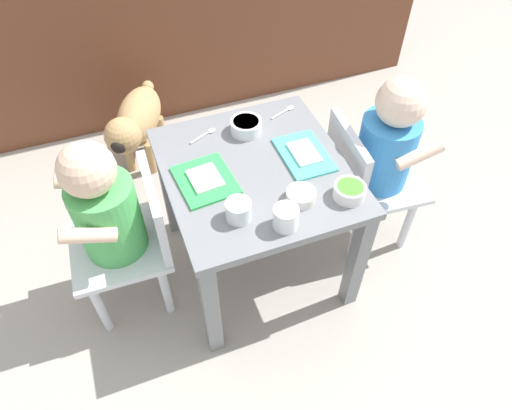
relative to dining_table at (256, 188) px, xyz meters
name	(u,v)px	position (x,y,z in m)	size (l,w,h in m)	color
ground_plane	(256,260)	(0.00, 0.00, -0.37)	(7.00, 7.00, 0.00)	#9E998E
dining_table	(256,188)	(0.00, 0.00, 0.00)	(0.52, 0.57, 0.45)	slate
seated_child_left	(110,214)	(-0.42, 0.02, 0.04)	(0.29, 0.29, 0.65)	silver
seated_child_right	(384,148)	(0.42, -0.01, 0.04)	(0.30, 0.30, 0.66)	silver
dog	(136,121)	(-0.27, 0.65, -0.15)	(0.30, 0.41, 0.34)	tan
food_tray_left	(205,179)	(-0.15, 0.00, 0.09)	(0.17, 0.19, 0.02)	green
food_tray_right	(304,153)	(0.15, 0.00, 0.09)	(0.13, 0.19, 0.02)	#4CC6BC
water_cup_left	(239,211)	(-0.11, -0.16, 0.11)	(0.07, 0.07, 0.06)	white
water_cup_right	(286,219)	(-0.01, -0.23, 0.11)	(0.07, 0.07, 0.06)	white
cereal_bowl_left_side	(301,195)	(0.07, -0.16, 0.10)	(0.08, 0.08, 0.03)	silver
veggie_bowl_near	(246,126)	(0.03, 0.17, 0.10)	(0.10, 0.10, 0.04)	white
veggie_bowl_far	(349,191)	(0.20, -0.19, 0.10)	(0.09, 0.09, 0.04)	white
spoon_by_left_tray	(285,111)	(0.18, 0.22, 0.09)	(0.10, 0.05, 0.01)	silver
spoon_by_right_tray	(205,134)	(-0.09, 0.19, 0.09)	(0.10, 0.05, 0.01)	silver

